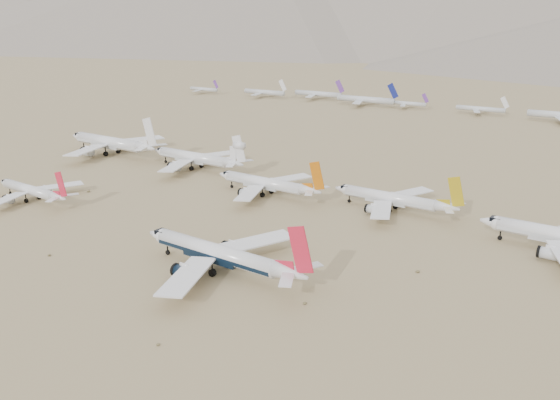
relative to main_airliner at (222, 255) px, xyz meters
The scene contains 9 objects.
ground 5.86m from the main_airliner, 81.65° to the right, with size 7000.00×7000.00×0.00m, color olive.
main_airliner is the anchor object (origin of this frame).
second_airliner 90.81m from the main_airliner, behind, with size 37.25×36.41×13.21m.
row2_gold_tail 68.88m from the main_airliner, 77.77° to the left, with size 41.44×40.53×14.75m.
row2_orange_tail 64.87m from the main_airliner, 116.66° to the left, with size 42.77×41.84×15.26m.
row2_white_trijet 103.66m from the main_airliner, 136.57° to the left, with size 48.58×47.47×17.21m.
row2_white_twin 144.68m from the main_airliner, 151.73° to the left, with size 56.21×55.00×20.08m.
distant_storage_row 293.33m from the main_airliner, 94.04° to the left, with size 532.17×61.87×16.19m.
desert_scrub 39.64m from the main_airliner, 72.22° to the right, with size 261.14×121.67×0.64m.
Camera 1 is at (80.64, -87.15, 56.41)m, focal length 35.00 mm.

